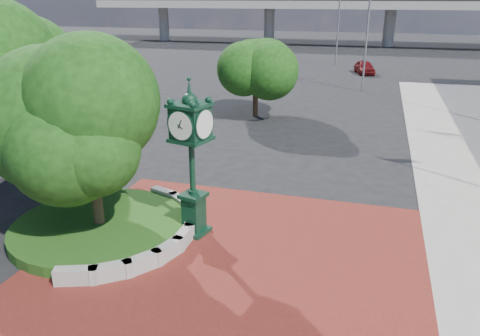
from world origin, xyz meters
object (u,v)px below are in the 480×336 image
object	(u,v)px
post_clock	(192,153)
street_lamp_near	(371,24)
street_lamp_far	(341,16)
parked_car	(365,67)

from	to	relation	value
post_clock	street_lamp_near	distance (m)	29.12
post_clock	street_lamp_far	distance (m)	44.43
parked_car	street_lamp_near	bearing A→B (deg)	-103.01
street_lamp_near	street_lamp_far	size ratio (longest dim) A/B	0.99
parked_car	street_lamp_near	world-z (taller)	street_lamp_near
parked_car	street_lamp_far	size ratio (longest dim) A/B	0.42
street_lamp_near	street_lamp_far	world-z (taller)	street_lamp_far
post_clock	parked_car	bearing A→B (deg)	83.68
post_clock	street_lamp_far	bearing A→B (deg)	88.80
post_clock	street_lamp_near	bearing A→B (deg)	80.64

